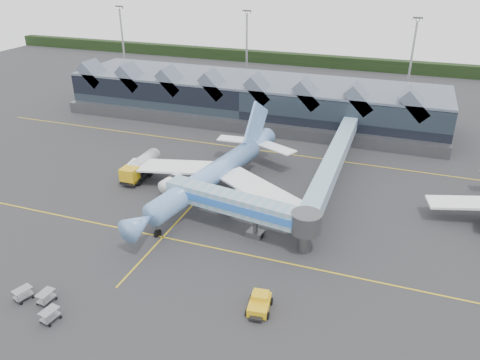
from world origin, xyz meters
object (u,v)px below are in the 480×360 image
(main_airliner, at_px, (213,174))
(pushback_tug, at_px, (260,303))
(jet_bridge, at_px, (250,209))
(fuel_truck, at_px, (142,165))

(main_airliner, relative_size, pushback_tug, 9.11)
(jet_bridge, height_order, pushback_tug, jet_bridge)
(main_airliner, distance_m, fuel_truck, 15.39)
(main_airliner, bearing_deg, fuel_truck, -178.62)
(pushback_tug, bearing_deg, jet_bridge, 106.09)
(jet_bridge, distance_m, pushback_tug, 16.23)
(main_airliner, relative_size, jet_bridge, 1.67)
(fuel_truck, height_order, pushback_tug, fuel_truck)
(jet_bridge, height_order, fuel_truck, jet_bridge)
(fuel_truck, bearing_deg, main_airliner, -9.51)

